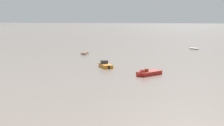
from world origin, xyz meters
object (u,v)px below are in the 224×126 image
motorboat_moored_3 (146,74)px  rowboat_moored_2 (85,54)px  motorboat_moored_2 (105,65)px  rowboat_moored_1 (194,49)px

motorboat_moored_3 → rowboat_moored_2: bearing=-106.9°
motorboat_moored_2 → motorboat_moored_3: 11.41m
rowboat_moored_2 → motorboat_moored_2: 20.86m
motorboat_moored_2 → motorboat_moored_3: bearing=-161.3°
rowboat_moored_1 → rowboat_moored_2: size_ratio=0.83×
rowboat_moored_1 → rowboat_moored_2: (-28.00, -16.48, 0.02)m
rowboat_moored_2 → motorboat_moored_2: motorboat_moored_2 is taller
rowboat_moored_1 → motorboat_moored_2: (-19.51, -35.54, 0.12)m
rowboat_moored_1 → rowboat_moored_2: bearing=-102.9°
rowboat_moored_2 → motorboat_moored_2: (8.48, -19.06, 0.11)m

